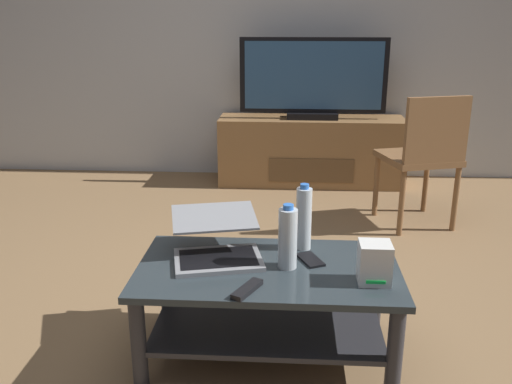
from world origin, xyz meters
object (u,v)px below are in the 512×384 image
object	(u,v)px
television	(313,80)
dining_chair	(424,153)
media_cabinet	(311,151)
cell_phone	(310,260)
router_box	(374,263)
water_bottle_near	(288,238)
laptop	(217,242)
tv_remote	(247,289)
water_bottle_far	(304,218)
coffee_table	(268,294)

from	to	relation	value
television	dining_chair	distance (m)	1.22
media_cabinet	cell_phone	distance (m)	2.40
router_box	water_bottle_near	world-z (taller)	water_bottle_near
dining_chair	media_cabinet	bearing A→B (deg)	125.79
television	router_box	distance (m)	2.58
laptop	tv_remote	distance (m)	0.34
television	water_bottle_far	bearing A→B (deg)	-92.76
dining_chair	router_box	xyz separation A→B (m)	(-0.54, -1.61, -0.03)
router_box	cell_phone	bearing A→B (deg)	143.38
media_cabinet	router_box	xyz separation A→B (m)	(0.15, -2.57, 0.20)
router_box	cell_phone	world-z (taller)	router_box
laptop	television	bearing A→B (deg)	78.73
coffee_table	router_box	world-z (taller)	router_box
television	laptop	size ratio (longest dim) A/B	2.53
water_bottle_near	cell_phone	size ratio (longest dim) A/B	1.89
dining_chair	laptop	xyz separation A→B (m)	(-1.16, -1.41, -0.05)
laptop	water_bottle_far	xyz separation A→B (m)	(0.36, 0.11, 0.07)
coffee_table	water_bottle_near	xyz separation A→B (m)	(0.08, 0.00, 0.25)
cell_phone	media_cabinet	bearing A→B (deg)	63.70
dining_chair	tv_remote	size ratio (longest dim) A/B	5.54
media_cabinet	coffee_table	bearing A→B (deg)	-95.82
media_cabinet	laptop	bearing A→B (deg)	-101.17
coffee_table	router_box	size ratio (longest dim) A/B	6.65
television	water_bottle_far	xyz separation A→B (m)	(-0.11, -2.25, -0.32)
cell_phone	water_bottle_near	bearing A→B (deg)	-170.07
water_bottle_near	water_bottle_far	bearing A→B (deg)	70.97
router_box	water_bottle_far	distance (m)	0.40
coffee_table	water_bottle_far	world-z (taller)	water_bottle_far
coffee_table	water_bottle_near	world-z (taller)	water_bottle_near
dining_chair	laptop	bearing A→B (deg)	-129.35
dining_chair	cell_phone	distance (m)	1.63
router_box	water_bottle_near	size ratio (longest dim) A/B	0.59
router_box	water_bottle_near	distance (m)	0.35
router_box	water_bottle_far	bearing A→B (deg)	130.95
water_bottle_far	tv_remote	bearing A→B (deg)	-117.26
dining_chair	water_bottle_near	size ratio (longest dim) A/B	3.35
router_box	tv_remote	xyz separation A→B (m)	(-0.47, -0.11, -0.07)
dining_chair	water_bottle_far	distance (m)	1.53
media_cabinet	router_box	size ratio (longest dim) A/B	9.57
media_cabinet	router_box	bearing A→B (deg)	-86.64
media_cabinet	tv_remote	world-z (taller)	media_cabinet
water_bottle_near	water_bottle_far	xyz separation A→B (m)	(0.07, 0.19, 0.01)
router_box	cell_phone	size ratio (longest dim) A/B	1.12
media_cabinet	water_bottle_far	bearing A→B (deg)	-92.74
cell_phone	tv_remote	bearing A→B (deg)	-154.73
television	water_bottle_near	distance (m)	2.47
tv_remote	cell_phone	bearing A→B (deg)	76.52
television	tv_remote	world-z (taller)	television
water_bottle_near	television	bearing A→B (deg)	85.91
laptop	dining_chair	bearing A→B (deg)	50.65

